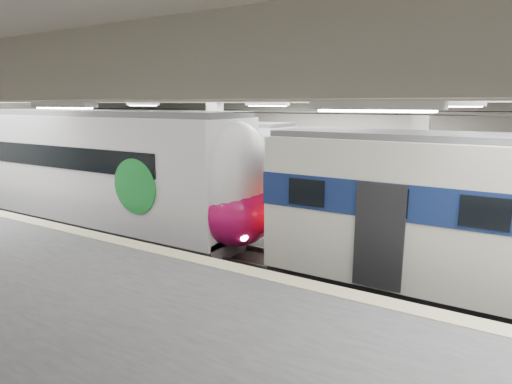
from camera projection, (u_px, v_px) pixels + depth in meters
The scene contains 3 objects.
station_hall at pixel (203, 165), 12.13m from camera, with size 36.00×24.00×5.75m.
modern_emu at pixel (119, 174), 16.50m from camera, with size 14.73×3.04×4.71m.
far_train at pixel (176, 159), 22.16m from camera, with size 12.82×2.86×4.12m.
Camera 1 is at (7.47, -11.30, 4.98)m, focal length 30.00 mm.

